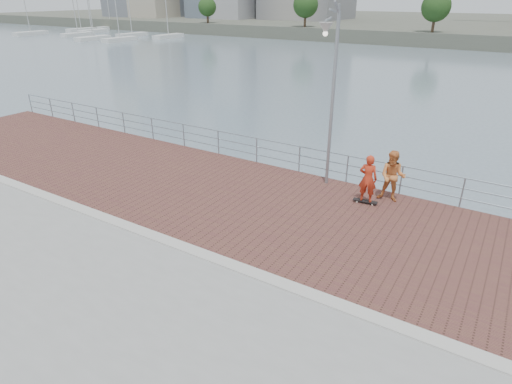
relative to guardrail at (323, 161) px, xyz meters
The scene contains 10 objects.
water 7.50m from the guardrail, 90.00° to the right, with size 400.00×400.00×0.00m, color slate.
brick_lane 3.47m from the guardrail, 90.00° to the right, with size 40.00×6.80×0.02m, color brown.
curb 7.03m from the guardrail, 90.00° to the right, with size 40.00×0.40×0.06m, color #B7B5AD.
far_shore 115.51m from the guardrail, 90.00° to the left, with size 320.00×95.00×2.50m, color #4C5142.
guardrail is the anchor object (origin of this frame).
street_lamp 3.86m from the guardrail, 66.65° to the right, with size 0.45×1.31×6.20m.
skateboard 2.75m from the guardrail, 31.89° to the right, with size 0.86×0.30×0.10m.
skateboarder 2.69m from the guardrail, 31.89° to the right, with size 0.62×0.41×1.70m, color red.
bystander 3.03m from the guardrail, 14.18° to the right, with size 0.89×0.69×1.83m, color #DC8240.
marina 96.72m from the guardrail, 145.46° to the left, with size 34.56×30.70×11.73m.
Camera 1 is at (6.13, -7.84, 6.69)m, focal length 30.00 mm.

